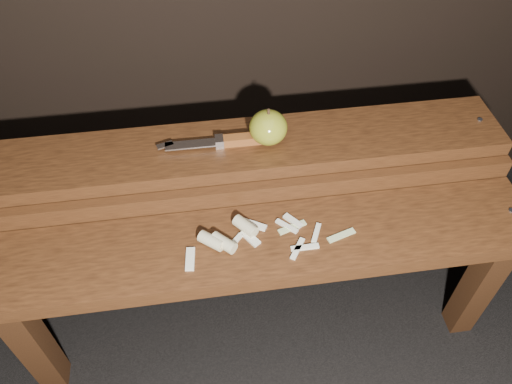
{
  "coord_description": "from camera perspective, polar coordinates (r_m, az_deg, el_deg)",
  "views": [
    {
      "loc": [
        -0.11,
        -0.68,
        1.27
      ],
      "look_at": [
        0.0,
        0.06,
        0.45
      ],
      "focal_mm": 35.0,
      "sensor_mm": 36.0,
      "label": 1
    }
  ],
  "objects": [
    {
      "name": "ground",
      "position": [
        1.45,
        0.35,
        -13.84
      ],
      "size": [
        60.0,
        60.0,
        0.0
      ],
      "primitive_type": "plane",
      "color": "black"
    },
    {
      "name": "bench_front_tier",
      "position": [
        1.11,
        0.9,
        -7.95
      ],
      "size": [
        1.2,
        0.2,
        0.42
      ],
      "color": "black",
      "rests_on": "ground"
    },
    {
      "name": "bench_rear_tier",
      "position": [
        1.21,
        -0.71,
        2.54
      ],
      "size": [
        1.2,
        0.21,
        0.5
      ],
      "color": "black",
      "rests_on": "ground"
    },
    {
      "name": "apple",
      "position": [
        1.13,
        1.41,
        7.39
      ],
      "size": [
        0.09,
        0.09,
        0.09
      ],
      "color": "olive",
      "rests_on": "bench_rear_tier"
    },
    {
      "name": "knife",
      "position": [
        1.14,
        -2.78,
        5.89
      ],
      "size": [
        0.26,
        0.03,
        0.02
      ],
      "color": "brown",
      "rests_on": "bench_rear_tier"
    },
    {
      "name": "apple_scraps",
      "position": [
        1.06,
        -1.8,
        -5.12
      ],
      "size": [
        0.37,
        0.12,
        0.03
      ],
      "color": "beige",
      "rests_on": "bench_front_tier"
    }
  ]
}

